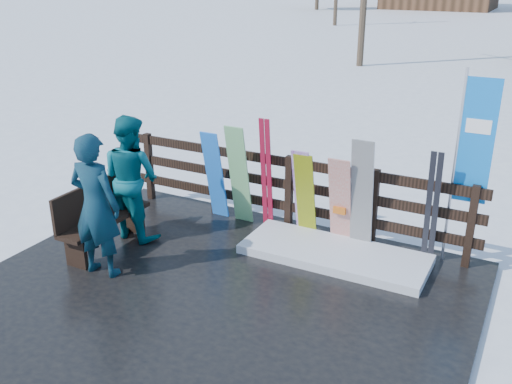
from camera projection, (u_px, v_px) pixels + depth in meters
The scene contains 16 objects.
ground at pixel (213, 301), 6.96m from camera, with size 700.00×700.00×0.00m, color white.
deck at pixel (213, 298), 6.95m from camera, with size 6.00×5.00×0.08m, color black.
fence at pixel (289, 187), 8.50m from camera, with size 5.60×0.10×1.15m.
snow_patch at pixel (334, 254), 7.81m from camera, with size 2.53×1.00×0.12m, color white.
bench at pixel (101, 214), 7.94m from camera, with size 0.41×1.50×0.97m.
snowboard_0 at pixel (215, 176), 8.80m from camera, with size 0.29×0.03×1.47m, color #227AF6.
snowboard_1 at pixel (239, 176), 8.59m from camera, with size 0.31×0.03×1.62m, color silver.
snowboard_2 at pixel (305, 196), 8.16m from camera, with size 0.28×0.03×1.36m, color #ECFF07.
snowboard_3 at pixel (303, 194), 8.17m from camera, with size 0.26×0.03×1.41m, color silver.
snowboard_4 at pixel (362, 196), 7.75m from camera, with size 0.31×0.03×1.64m, color black.
snowboard_5 at pixel (340, 202), 7.94m from camera, with size 0.31×0.03×1.37m, color silver.
ski_pair_a at pixel (266, 174), 8.43m from camera, with size 0.16×0.19×1.73m.
ski_pair_b at pixel (432, 209), 7.42m from camera, with size 0.17×0.16×1.59m.
rental_flag at pixel (471, 149), 7.13m from camera, with size 0.45×0.04×2.60m.
person_front at pixel (96, 206), 7.13m from camera, with size 0.69×0.45×1.88m, color #0D4049.
person_back at pixel (131, 177), 8.18m from camera, with size 0.89×0.69×1.83m, color #0A5F6B.
Camera 1 is at (3.24, -5.05, 3.81)m, focal length 40.00 mm.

